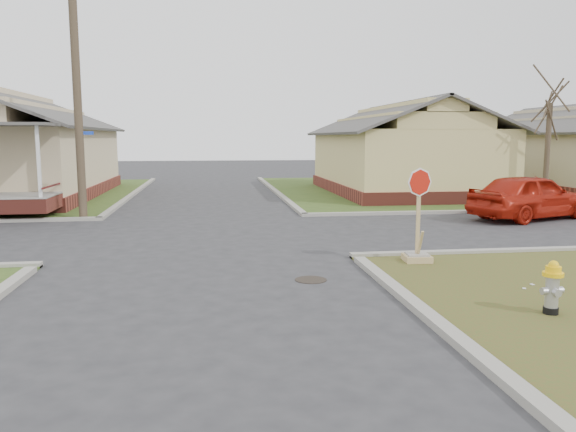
{
  "coord_description": "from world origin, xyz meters",
  "views": [
    {
      "loc": [
        0.23,
        -11.33,
        2.84
      ],
      "look_at": [
        1.94,
        1.0,
        1.1
      ],
      "focal_mm": 35.0,
      "sensor_mm": 36.0,
      "label": 1
    }
  ],
  "objects": [
    {
      "name": "ground",
      "position": [
        0.0,
        0.0,
        0.0
      ],
      "size": [
        120.0,
        120.0,
        0.0
      ],
      "primitive_type": "plane",
      "color": "#2A2A2C",
      "rests_on": "ground"
    },
    {
      "name": "curbs",
      "position": [
        0.0,
        5.0,
        0.0
      ],
      "size": [
        80.0,
        40.0,
        0.12
      ],
      "primitive_type": null,
      "color": "gray",
      "rests_on": "ground"
    },
    {
      "name": "manhole",
      "position": [
        2.2,
        -0.5,
        0.01
      ],
      "size": [
        0.64,
        0.64,
        0.01
      ],
      "primitive_type": "cylinder",
      "color": "black",
      "rests_on": "ground"
    },
    {
      "name": "side_house_yellow",
      "position": [
        10.0,
        16.5,
        2.19
      ],
      "size": [
        7.6,
        11.6,
        4.7
      ],
      "color": "maroon",
      "rests_on": "ground"
    },
    {
      "name": "utility_pole",
      "position": [
        -4.2,
        8.9,
        4.66
      ],
      "size": [
        1.8,
        0.28,
        9.0
      ],
      "color": "#423326",
      "rests_on": "ground"
    },
    {
      "name": "tree_mid_right",
      "position": [
        14.0,
        10.2,
        2.15
      ],
      "size": [
        0.22,
        0.22,
        4.2
      ],
      "primitive_type": "cylinder",
      "color": "#423326",
      "rests_on": "verge_far_right"
    },
    {
      "name": "fire_hydrant",
      "position": [
        5.59,
        -3.32,
        0.53
      ],
      "size": [
        0.32,
        0.32,
        0.87
      ],
      "rotation": [
        0.0,
        0.0,
        0.07
      ],
      "color": "black",
      "rests_on": "ground"
    },
    {
      "name": "stop_sign",
      "position": [
        4.86,
        0.66,
        0.51
      ],
      "size": [
        0.6,
        0.59,
        2.13
      ],
      "rotation": [
        0.0,
        0.0,
        -0.09
      ],
      "color": "tan",
      "rests_on": "ground"
    },
    {
      "name": "red_sedan",
      "position": [
        11.33,
        6.85,
        0.8
      ],
      "size": [
        5.09,
        3.36,
        1.61
      ],
      "primitive_type": "imported",
      "rotation": [
        0.0,
        0.0,
        1.91
      ],
      "color": "#A81B0C",
      "rests_on": "ground"
    }
  ]
}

